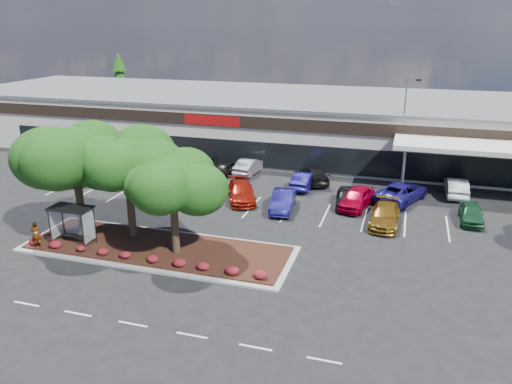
# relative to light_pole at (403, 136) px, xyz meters

# --- Properties ---
(ground) EXTENTS (160.00, 160.00, 0.00)m
(ground) POSITION_rel_light_pole_xyz_m (-12.70, -24.52, -4.24)
(ground) COLOR black
(ground) RESTS_ON ground
(retail_store) EXTENTS (80.40, 25.20, 6.25)m
(retail_store) POSITION_rel_light_pole_xyz_m (-12.64, 9.39, -1.08)
(retail_store) COLOR beige
(retail_store) RESTS_ON ground
(landscape_island) EXTENTS (18.00, 6.00, 0.26)m
(landscape_island) POSITION_rel_light_pole_xyz_m (-14.70, -20.52, -4.11)
(landscape_island) COLOR #9A9A95
(landscape_island) RESTS_ON ground
(lane_markings) EXTENTS (33.12, 20.06, 0.01)m
(lane_markings) POSITION_rel_light_pole_xyz_m (-12.84, -14.10, -4.23)
(lane_markings) COLOR silver
(lane_markings) RESTS_ON ground
(shrub_row) EXTENTS (17.00, 0.80, 0.50)m
(shrub_row) POSITION_rel_light_pole_xyz_m (-14.70, -22.62, -3.73)
(shrub_row) COLOR maroon
(shrub_row) RESTS_ON landscape_island
(bus_shelter) EXTENTS (2.75, 1.55, 2.59)m
(bus_shelter) POSITION_rel_light_pole_xyz_m (-20.20, -21.57, -1.93)
(bus_shelter) COLOR black
(bus_shelter) RESTS_ON landscape_island
(island_tree_west) EXTENTS (7.20, 7.20, 7.89)m
(island_tree_west) POSITION_rel_light_pole_xyz_m (-20.70, -20.02, -0.03)
(island_tree_west) COLOR #0F3B0E
(island_tree_west) RESTS_ON landscape_island
(island_tree_mid) EXTENTS (6.60, 6.60, 7.32)m
(island_tree_mid) POSITION_rel_light_pole_xyz_m (-17.20, -19.32, -0.32)
(island_tree_mid) COLOR #0F3B0E
(island_tree_mid) RESTS_ON landscape_island
(island_tree_east) EXTENTS (5.80, 5.80, 6.50)m
(island_tree_east) POSITION_rel_light_pole_xyz_m (-13.20, -20.82, -0.73)
(island_tree_east) COLOR #0F3B0E
(island_tree_east) RESTS_ON landscape_island
(conifer_north_west) EXTENTS (4.40, 4.40, 10.00)m
(conifer_north_west) POSITION_rel_light_pole_xyz_m (-42.70, 21.48, 0.76)
(conifer_north_west) COLOR #0F3B0E
(conifer_north_west) RESTS_ON ground
(person_waiting) EXTENTS (0.75, 0.62, 1.75)m
(person_waiting) POSITION_rel_light_pole_xyz_m (-22.24, -22.82, -3.10)
(person_waiting) COLOR #594C47
(person_waiting) RESTS_ON landscape_island
(light_pole) EXTENTS (1.43, 0.59, 9.58)m
(light_pole) POSITION_rel_light_pole_xyz_m (0.00, 0.00, 0.00)
(light_pole) COLOR #9A9A95
(light_pole) RESTS_ON ground
(car_0) EXTENTS (2.91, 5.29, 1.71)m
(car_0) POSITION_rel_light_pole_xyz_m (-27.87, -9.00, -3.39)
(car_0) COLOR #1F4F2A
(car_0) RESTS_ON ground
(car_1) EXTENTS (3.20, 4.47, 1.41)m
(car_1) POSITION_rel_light_pole_xyz_m (-21.19, -10.34, -3.53)
(car_1) COLOR #A7AAB4
(car_1) RESTS_ON ground
(car_3) EXTENTS (4.05, 5.66, 1.52)m
(car_3) POSITION_rel_light_pole_xyz_m (-12.52, -9.76, -3.48)
(car_3) COLOR maroon
(car_3) RESTS_ON ground
(car_4) EXTENTS (2.18, 4.91, 1.57)m
(car_4) POSITION_rel_light_pole_xyz_m (-8.64, -10.86, -3.46)
(car_4) COLOR navy
(car_4) RESTS_ON ground
(car_5) EXTENTS (2.24, 4.56, 1.50)m
(car_5) POSITION_rel_light_pole_xyz_m (-3.86, -8.59, -3.49)
(car_5) COLOR black
(car_5) RESTS_ON ground
(car_6) EXTENTS (2.95, 5.13, 1.64)m
(car_6) POSITION_rel_light_pole_xyz_m (-3.09, -8.65, -3.42)
(car_6) COLOR #A0001E
(car_6) RESTS_ON ground
(car_7) EXTENTS (2.16, 5.10, 1.47)m
(car_7) POSITION_rel_light_pole_xyz_m (-0.69, -11.65, -3.50)
(car_7) COLOR brown
(car_7) RESTS_ON ground
(car_8) EXTENTS (1.68, 4.09, 1.39)m
(car_8) POSITION_rel_light_pole_xyz_m (5.46, -9.18, -3.54)
(car_8) COLOR #1A4B2A
(car_8) RESTS_ON ground
(car_9) EXTENTS (2.96, 5.08, 1.38)m
(car_9) POSITION_rel_light_pole_xyz_m (-22.60, -4.65, -3.55)
(car_9) COLOR maroon
(car_9) RESTS_ON ground
(car_10) EXTENTS (4.84, 6.48, 1.64)m
(car_10) POSITION_rel_light_pole_xyz_m (-18.60, -3.16, -3.42)
(car_10) COLOR black
(car_10) RESTS_ON ground
(car_11) EXTENTS (2.10, 4.07, 1.32)m
(car_11) POSITION_rel_light_pole_xyz_m (-16.30, -3.09, -3.58)
(car_11) COLOR black
(car_11) RESTS_ON ground
(car_12) EXTENTS (2.04, 4.80, 1.54)m
(car_12) POSITION_rel_light_pole_xyz_m (-14.25, -2.13, -3.47)
(car_12) COLOR slate
(car_12) RESTS_ON ground
(car_13) EXTENTS (3.87, 5.39, 1.45)m
(car_13) POSITION_rel_light_pole_xyz_m (-7.58, -3.02, -3.51)
(car_13) COLOR black
(car_13) RESTS_ON ground
(car_14) EXTENTS (1.74, 4.59, 1.49)m
(car_14) POSITION_rel_light_pole_xyz_m (-8.19, -4.93, -3.49)
(car_14) COLOR #15115B
(car_14) RESTS_ON ground
(car_16) EXTENTS (4.80, 6.40, 1.62)m
(car_16) POSITION_rel_light_pole_xyz_m (0.32, -5.98, -3.43)
(car_16) COLOR navy
(car_16) RESTS_ON ground
(car_17) EXTENTS (1.82, 4.87, 1.59)m
(car_17) POSITION_rel_light_pole_xyz_m (4.80, -3.15, -3.44)
(car_17) COLOR silver
(car_17) RESTS_ON ground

